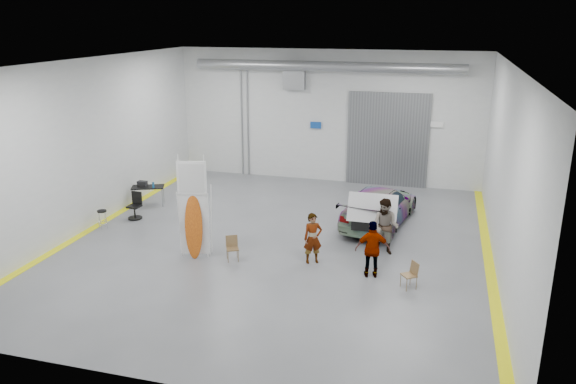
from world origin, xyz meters
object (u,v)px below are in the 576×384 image
(surfboard_display, at_px, (192,217))
(work_table, at_px, (146,186))
(folding_chair_near, at_px, (233,253))
(shop_stool, at_px, (103,220))
(person_a, at_px, (313,238))
(person_c, at_px, (373,249))
(office_chair, at_px, (135,207))
(person_b, at_px, (385,226))
(folding_chair_far, at_px, (409,280))
(sedan_car, at_px, (379,206))

(surfboard_display, height_order, work_table, surfboard_display)
(surfboard_display, bearing_deg, folding_chair_near, -7.76)
(folding_chair_near, distance_m, shop_stool, 5.71)
(person_a, xyz_separation_m, person_c, (1.91, -0.51, 0.06))
(surfboard_display, relative_size, office_chair, 3.32)
(person_b, relative_size, surfboard_display, 0.55)
(person_a, relative_size, person_b, 0.88)
(person_c, relative_size, shop_stool, 2.52)
(folding_chair_far, bearing_deg, person_a, -144.23)
(person_b, distance_m, office_chair, 9.53)
(person_b, distance_m, work_table, 10.11)
(folding_chair_far, height_order, work_table, work_table)
(person_a, height_order, shop_stool, person_a)
(folding_chair_far, bearing_deg, office_chair, -142.68)
(surfboard_display, xyz_separation_m, office_chair, (-3.66, 2.75, -0.92))
(person_c, height_order, surfboard_display, surfboard_display)
(office_chair, bearing_deg, person_b, 0.23)
(surfboard_display, bearing_deg, person_b, 6.41)
(person_b, distance_m, folding_chair_near, 4.95)
(folding_chair_far, distance_m, work_table, 11.73)
(person_c, bearing_deg, shop_stool, -19.57)
(shop_stool, bearing_deg, person_c, -7.71)
(folding_chair_near, relative_size, work_table, 0.55)
(surfboard_display, height_order, shop_stool, surfboard_display)
(folding_chair_near, bearing_deg, folding_chair_far, -32.33)
(person_c, xyz_separation_m, surfboard_display, (-5.65, -0.13, 0.49))
(surfboard_display, distance_m, folding_chair_near, 1.71)
(person_c, relative_size, work_table, 1.23)
(sedan_car, xyz_separation_m, person_b, (0.51, -2.71, 0.22))
(person_a, relative_size, office_chair, 1.59)
(person_a, bearing_deg, work_table, 127.73)
(sedan_car, xyz_separation_m, shop_stool, (-9.56, -3.21, -0.35))
(sedan_car, xyz_separation_m, folding_chair_near, (-4.02, -4.57, -0.45))
(sedan_car, xyz_separation_m, surfboard_display, (-5.31, -4.67, 0.66))
(folding_chair_far, distance_m, office_chair, 10.87)
(person_b, bearing_deg, person_a, -133.82)
(person_c, distance_m, office_chair, 9.69)
(sedan_car, relative_size, work_table, 3.40)
(person_b, bearing_deg, person_c, -81.73)
(person_b, relative_size, office_chair, 1.82)
(person_c, distance_m, shop_stool, 10.00)
(person_c, distance_m, folding_chair_far, 1.35)
(office_chair, bearing_deg, sedan_car, 17.04)
(person_a, relative_size, shop_stool, 2.33)
(folding_chair_near, bearing_deg, person_b, -5.30)
(person_b, xyz_separation_m, surfboard_display, (-5.83, -1.97, 0.44))
(surfboard_display, distance_m, folding_chair_far, 6.86)
(person_a, xyz_separation_m, folding_chair_near, (-2.45, -0.54, -0.56))
(sedan_car, xyz_separation_m, person_a, (-1.57, -4.03, 0.11))
(person_b, bearing_deg, shop_stool, -163.53)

